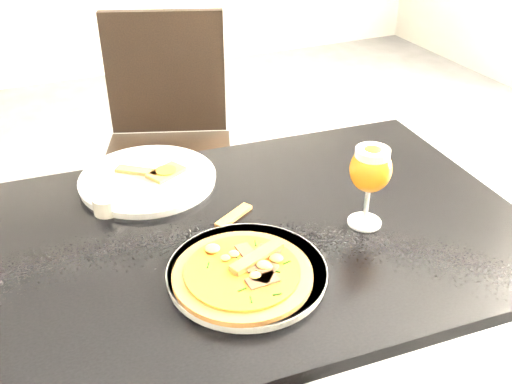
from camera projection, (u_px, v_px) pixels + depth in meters
name	position (u px, v px, depth m)	size (l,w,h in m)	color
ground	(299.00, 359.00, 1.91)	(6.00, 6.00, 0.00)	#535355
dining_table	(256.00, 261.00, 1.30)	(1.25, 0.88, 0.75)	black
chair_far	(168.00, 142.00, 2.08)	(0.58, 0.58, 0.98)	black
plate_main	(247.00, 273.00, 1.11)	(0.31, 0.31, 0.02)	silver
pizza	(243.00, 273.00, 1.09)	(0.27, 0.27, 0.03)	brown
plate_second	(148.00, 179.00, 1.42)	(0.34, 0.34, 0.02)	silver
crust_scraps	(157.00, 172.00, 1.42)	(0.17, 0.13, 0.01)	brown
loose_crust	(234.00, 216.00, 1.29)	(0.11, 0.02, 0.01)	brown
sauce_cup	(106.00, 204.00, 1.30)	(0.06, 0.06, 0.04)	silver
beer_glass	(371.00, 170.00, 1.20)	(0.09, 0.09, 0.19)	silver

